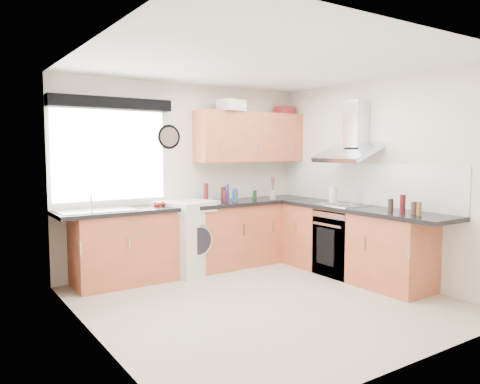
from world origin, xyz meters
TOP-DOWN VIEW (x-y plane):
  - ground_plane at (0.00, 0.00)m, footprint 3.60×3.60m
  - ceiling at (0.00, 0.00)m, footprint 3.60×3.60m
  - wall_back at (0.00, 1.80)m, footprint 3.60×0.02m
  - wall_front at (0.00, -1.80)m, footprint 3.60×0.02m
  - wall_left at (-1.80, 0.00)m, footprint 0.02×3.60m
  - wall_right at (1.80, 0.00)m, footprint 0.02×3.60m
  - window at (-1.05, 1.79)m, footprint 1.40×0.02m
  - window_blind at (-1.05, 1.70)m, footprint 1.50×0.18m
  - splashback at (1.79, 0.30)m, footprint 0.01×3.00m
  - base_cab_back at (-0.10, 1.51)m, footprint 3.00×0.58m
  - base_cab_corner at (1.50, 1.50)m, footprint 0.60×0.60m
  - base_cab_right at (1.51, 0.15)m, footprint 0.58×2.10m
  - worktop_back at (0.00, 1.50)m, footprint 3.60×0.62m
  - worktop_right at (1.50, 0.00)m, footprint 0.62×2.42m
  - sink at (-1.33, 1.50)m, footprint 0.84×0.46m
  - oven at (1.50, 0.30)m, footprint 0.56×0.58m
  - hob_plate at (1.50, 0.30)m, footprint 0.52×0.52m
  - extractor_hood at (1.60, 0.30)m, footprint 0.52×0.78m
  - upper_cabinets at (0.95, 1.62)m, footprint 1.70×0.35m
  - washing_machine at (-0.15, 1.51)m, footprint 0.81×0.79m
  - wall_clock at (-0.25, 1.78)m, footprint 0.32×0.04m
  - casserole at (0.56, 1.52)m, footprint 0.40×0.32m
  - storage_box at (1.60, 1.64)m, footprint 0.30×0.27m
  - utensil_pot at (1.15, 1.35)m, footprint 0.10×0.10m
  - kitchen_roll at (1.46, 0.47)m, footprint 0.11×0.11m
  - tomato_cluster at (-0.55, 1.48)m, footprint 0.16×0.16m
  - jar_0 at (0.40, 1.38)m, footprint 0.05×0.05m
  - jar_1 at (0.35, 1.36)m, footprint 0.04×0.04m
  - jar_2 at (0.47, 1.59)m, footprint 0.07×0.07m
  - jar_3 at (0.53, 1.40)m, footprint 0.07×0.07m
  - jar_4 at (0.99, 1.57)m, footprint 0.06×0.06m
  - jar_5 at (0.59, 1.45)m, footprint 0.05×0.05m
  - jar_6 at (0.18, 1.57)m, footprint 0.06×0.06m
  - bottle_0 at (1.48, -0.75)m, footprint 0.07×0.07m
  - bottle_1 at (1.44, -0.84)m, footprint 0.05×0.05m
  - bottle_2 at (1.53, -0.57)m, footprint 0.06×0.06m
  - bottle_3 at (1.49, -0.43)m, footprint 0.06×0.06m

SIDE VIEW (x-z plane):
  - ground_plane at x=0.00m, z-range 0.00..0.00m
  - oven at x=1.50m, z-range 0.00..0.85m
  - base_cab_back at x=-0.10m, z-range 0.00..0.86m
  - base_cab_corner at x=1.50m, z-range 0.00..0.86m
  - base_cab_right at x=1.51m, z-range 0.00..0.86m
  - washing_machine at x=-0.15m, z-range 0.00..0.95m
  - worktop_back at x=0.00m, z-range 0.86..0.91m
  - worktop_right at x=1.50m, z-range 0.86..0.91m
  - hob_plate at x=1.50m, z-range 0.91..0.92m
  - tomato_cluster at x=-0.55m, z-range 0.91..0.97m
  - sink at x=-1.33m, z-range 0.90..1.00m
  - jar_4 at x=0.99m, z-range 0.91..1.03m
  - utensil_pot at x=1.15m, z-range 0.91..1.04m
  - bottle_0 at x=1.48m, z-range 0.91..1.05m
  - bottle_3 at x=1.49m, z-range 0.91..1.05m
  - bottle_1 at x=1.44m, z-range 0.91..1.06m
  - jar_5 at x=0.59m, z-range 0.91..1.07m
  - jar_1 at x=0.35m, z-range 0.91..1.08m
  - jar_3 at x=0.53m, z-range 0.91..1.10m
  - jar_2 at x=0.47m, z-range 0.91..1.11m
  - bottle_2 at x=1.53m, z-range 0.91..1.11m
  - kitchen_roll at x=1.46m, z-range 0.91..1.13m
  - jar_0 at x=0.40m, z-range 0.91..1.16m
  - jar_6 at x=0.18m, z-range 0.91..1.17m
  - splashback at x=1.79m, z-range 0.91..1.45m
  - wall_back at x=0.00m, z-range 0.00..2.50m
  - wall_front at x=0.00m, z-range 0.00..2.50m
  - wall_left at x=-1.80m, z-range 0.00..2.50m
  - wall_right at x=1.80m, z-range 0.00..2.50m
  - window at x=-1.05m, z-range 1.00..2.10m
  - extractor_hood at x=1.60m, z-range 1.44..2.10m
  - wall_clock at x=-0.25m, z-range 1.63..1.95m
  - upper_cabinets at x=0.95m, z-range 1.45..2.15m
  - window_blind at x=-1.05m, z-range 2.11..2.25m
  - storage_box at x=1.60m, z-range 2.15..2.27m
  - casserole at x=0.56m, z-range 2.15..2.30m
  - ceiling at x=0.00m, z-range 2.49..2.51m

